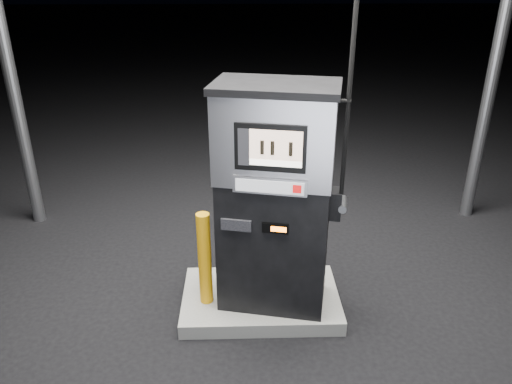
{
  "coord_description": "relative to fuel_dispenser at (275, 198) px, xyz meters",
  "views": [
    {
      "loc": [
        -0.18,
        -4.22,
        3.27
      ],
      "look_at": [
        -0.05,
        0.0,
        1.31
      ],
      "focal_mm": 35.0,
      "sensor_mm": 36.0,
      "label": 1
    }
  ],
  "objects": [
    {
      "name": "ground",
      "position": [
        -0.12,
        0.08,
        -1.28
      ],
      "size": [
        80.0,
        80.0,
        0.0
      ],
      "primitive_type": "plane",
      "color": "black",
      "rests_on": "ground"
    },
    {
      "name": "pump_island",
      "position": [
        -0.12,
        0.08,
        -1.2
      ],
      "size": [
        1.6,
        1.0,
        0.15
      ],
      "primitive_type": "cube",
      "color": "slate",
      "rests_on": "ground"
    },
    {
      "name": "fuel_dispenser",
      "position": [
        0.0,
        0.0,
        0.0
      ],
      "size": [
        1.27,
        0.86,
        4.56
      ],
      "rotation": [
        0.0,
        0.0,
        -0.21
      ],
      "color": "black",
      "rests_on": "pump_island"
    },
    {
      "name": "bollard_left",
      "position": [
        -0.67,
        -0.02,
        -0.64
      ],
      "size": [
        0.17,
        0.17,
        0.98
      ],
      "primitive_type": "cylinder",
      "rotation": [
        0.0,
        0.0,
        -0.34
      ],
      "color": "#FFAA0E",
      "rests_on": "pump_island"
    },
    {
      "name": "bollard_right",
      "position": [
        0.43,
        -0.04,
        -0.72
      ],
      "size": [
        0.13,
        0.13,
        0.81
      ],
      "primitive_type": "cylinder",
      "rotation": [
        0.0,
        0.0,
        0.23
      ],
      "color": "#FFAA0E",
      "rests_on": "pump_island"
    }
  ]
}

